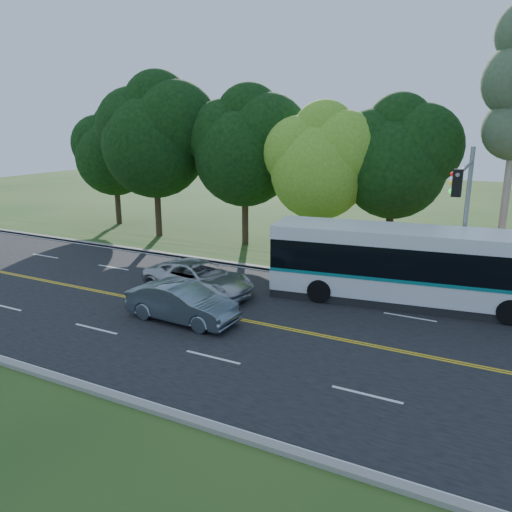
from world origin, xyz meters
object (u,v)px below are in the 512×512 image
at_px(traffic_signal, 464,205).
at_px(sedan, 182,303).
at_px(suv, 199,278).
at_px(transit_bus, 418,268).

relative_size(traffic_signal, sedan, 1.45).
height_order(sedan, suv, sedan).
bearing_deg(sedan, traffic_signal, -54.34).
relative_size(transit_bus, suv, 2.39).
bearing_deg(transit_bus, sedan, -149.59).
distance_m(traffic_signal, suv, 12.30).
bearing_deg(traffic_signal, sedan, -146.31).
bearing_deg(transit_bus, suv, -168.35).
bearing_deg(sedan, transit_bus, -49.94).
bearing_deg(transit_bus, traffic_signal, -4.59).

